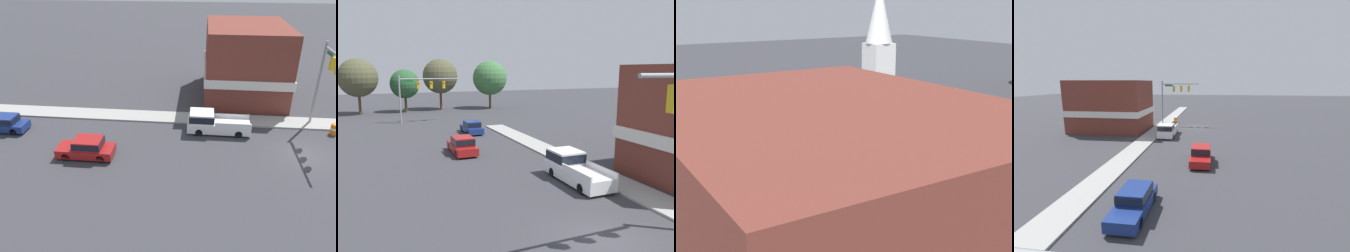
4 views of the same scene
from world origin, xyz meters
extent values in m
plane|color=#38383D|center=(0.00, 0.00, 0.00)|extent=(200.00, 200.00, 0.00)
cube|color=#9E9E99|center=(5.70, 0.00, 0.07)|extent=(2.40, 60.00, 0.14)
cylinder|color=gray|center=(6.04, -2.10, 3.92)|extent=(0.22, 0.22, 7.84)
cube|color=gold|center=(3.91, -2.10, 6.47)|extent=(0.36, 0.36, 1.05)
sphere|color=yellow|center=(3.91, -2.30, 6.79)|extent=(0.22, 0.22, 0.22)
cube|color=#196B38|center=(4.84, -2.10, 7.05)|extent=(1.40, 0.04, 0.30)
cylinder|color=black|center=(-2.78, 18.77, 0.33)|extent=(0.22, 0.66, 0.66)
cylinder|color=black|center=(-1.12, 18.77, 0.33)|extent=(0.22, 0.66, 0.66)
cylinder|color=black|center=(-2.78, 16.01, 0.33)|extent=(0.22, 0.66, 0.66)
cylinder|color=black|center=(-1.12, 16.01, 0.33)|extent=(0.22, 0.66, 0.66)
cube|color=maroon|center=(-1.95, 17.39, 0.52)|extent=(1.87, 4.46, 0.69)
cube|color=maroon|center=(-1.95, 17.12, 1.23)|extent=(1.72, 2.14, 0.72)
cube|color=black|center=(-1.95, 17.12, 1.23)|extent=(1.74, 2.22, 0.50)
cylinder|color=black|center=(0.75, 25.00, 0.33)|extent=(0.22, 0.66, 0.66)
cylinder|color=black|center=(2.29, 25.00, 0.33)|extent=(0.22, 0.66, 0.66)
cube|color=navy|center=(1.52, 26.40, 0.52)|extent=(1.76, 4.54, 0.67)
cube|color=navy|center=(1.52, 26.13, 1.17)|extent=(1.62, 2.18, 0.64)
cube|color=black|center=(1.52, 26.13, 1.17)|extent=(1.64, 2.26, 0.45)
cylinder|color=black|center=(2.36, 8.50, 0.33)|extent=(0.22, 0.66, 0.66)
cylinder|color=black|center=(4.19, 8.50, 0.33)|extent=(0.22, 0.66, 0.66)
cylinder|color=black|center=(2.36, 5.02, 0.33)|extent=(0.22, 0.66, 0.66)
cylinder|color=black|center=(4.19, 5.02, 0.33)|extent=(0.22, 0.66, 0.66)
cube|color=white|center=(3.27, 6.76, 0.61)|extent=(2.05, 5.61, 0.85)
cube|color=white|center=(3.27, 8.30, 1.47)|extent=(1.95, 2.13, 0.89)
cube|color=black|center=(3.27, 8.30, 1.47)|extent=(1.97, 2.22, 0.62)
cube|color=white|center=(2.31, 5.55, 1.21)|extent=(0.12, 3.18, 0.35)
cube|color=white|center=(4.24, 5.55, 1.21)|extent=(0.12, 3.18, 0.35)
cylinder|color=orange|center=(3.90, -3.58, 0.50)|extent=(0.64, 0.64, 0.99)
cylinder|color=white|center=(3.90, -3.58, 0.55)|extent=(0.66, 0.66, 0.18)
cube|color=brown|center=(13.02, 3.78, 3.94)|extent=(11.24, 8.56, 7.89)
cube|color=silver|center=(13.02, 3.78, 3.05)|extent=(11.54, 8.86, 0.90)
camera|label=1|loc=(-23.40, 8.61, 14.25)|focal=35.00mm
camera|label=2|loc=(-9.09, -11.02, 7.55)|focal=35.00mm
camera|label=3|loc=(23.14, -2.08, 10.35)|focal=50.00mm
camera|label=4|loc=(-2.86, 37.99, 7.63)|focal=24.00mm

